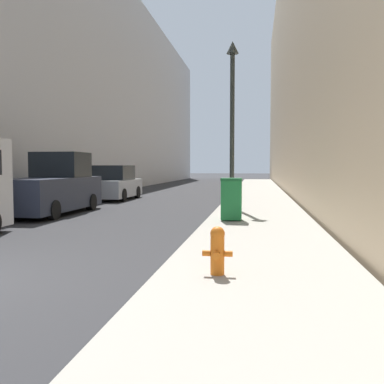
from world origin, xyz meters
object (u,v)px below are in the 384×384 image
Objects in this scene: lamppost at (232,111)px; parked_sedan_near at (115,184)px; fire_hydrant at (217,249)px; trash_bin at (231,199)px; pickup_truck at (53,188)px.

parked_sedan_near is (-6.35, 4.81, -3.03)m from lamppost.
trash_bin reaches higher than fire_hydrant.
trash_bin is (-0.17, 6.39, 0.26)m from fire_hydrant.
parked_sedan_near is (0.04, 6.71, -0.13)m from pickup_truck.
parked_sedan_near is at bearing 127.10° from trash_bin.
lamppost is at bearing 93.19° from trash_bin.
lamppost is at bearing 92.16° from fire_hydrant.
trash_bin is at bearing -52.90° from parked_sedan_near.
pickup_truck is at bearing 129.05° from fire_hydrant.
fire_hydrant is 0.14× the size of pickup_truck.
trash_bin is 6.90m from pickup_truck.
lamppost reaches higher than fire_hydrant.
fire_hydrant is 10.78m from pickup_truck.
lamppost is 1.24× the size of pickup_truck.
lamppost is at bearing 16.54° from pickup_truck.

